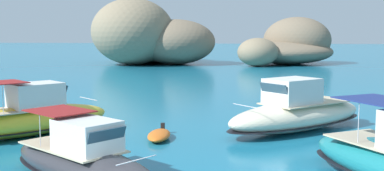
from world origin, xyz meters
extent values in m
ellipsoid|color=#84755B|center=(-16.35, 62.66, 5.40)|extent=(13.80, 15.65, 10.80)
ellipsoid|color=#756651|center=(-9.77, 66.90, 3.70)|extent=(12.87, 12.76, 7.41)
ellipsoid|color=#756651|center=(-9.53, 64.28, 3.70)|extent=(18.32, 18.33, 7.41)
ellipsoid|color=#84755B|center=(-15.46, 70.73, 2.60)|extent=(20.43, 18.23, 5.20)
ellipsoid|color=#756651|center=(8.71, 67.60, 1.99)|extent=(20.28, 19.10, 3.97)
ellipsoid|color=#84755B|center=(3.89, 61.22, 2.22)|extent=(8.94, 8.93, 4.44)
ellipsoid|color=#756651|center=(10.36, 68.62, 3.92)|extent=(12.91, 11.81, 7.84)
cube|color=navy|center=(8.25, 4.72, 2.95)|extent=(3.33, 3.52, 0.04)
cylinder|color=silver|center=(7.42, 4.20, 2.21)|extent=(0.03, 0.03, 1.49)
ellipsoid|color=beige|center=(6.07, 13.21, 0.82)|extent=(9.04, 8.73, 1.64)
ellipsoid|color=black|center=(6.07, 13.21, 0.45)|extent=(9.22, 8.91, 0.20)
cube|color=#C6B793|center=(6.60, 13.71, 1.52)|extent=(5.57, 5.44, 0.06)
cube|color=silver|center=(5.72, 12.88, 2.23)|extent=(3.36, 3.33, 1.35)
cube|color=#2D4756|center=(4.72, 11.94, 2.36)|extent=(1.51, 1.58, 0.72)
cylinder|color=silver|center=(3.32, 10.63, 1.70)|extent=(1.42, 1.51, 0.04)
ellipsoid|color=#2D2D33|center=(-2.38, 2.88, 0.66)|extent=(7.73, 6.37, 1.32)
cube|color=#C6B793|center=(-2.86, 3.22, 1.23)|extent=(4.65, 4.08, 0.06)
cube|color=silver|center=(-2.06, 2.66, 1.80)|extent=(2.73, 2.59, 1.09)
cube|color=#2D4756|center=(-1.15, 2.03, 1.91)|extent=(1.08, 1.39, 0.58)
cylinder|color=silver|center=(0.11, 1.15, 1.41)|extent=(0.97, 1.36, 0.04)
cube|color=maroon|center=(-3.50, 3.66, 2.47)|extent=(2.96, 2.83, 0.04)
cylinder|color=silver|center=(-3.03, 4.33, 1.85)|extent=(0.03, 0.03, 1.25)
cylinder|color=silver|center=(-3.97, 2.99, 1.85)|extent=(0.03, 0.03, 1.25)
ellipsoid|color=yellow|center=(-8.02, 10.00, 0.77)|extent=(7.99, 8.69, 1.55)
ellipsoid|color=black|center=(-8.02, 10.00, 0.43)|extent=(8.15, 8.87, 0.19)
cube|color=#C6B793|center=(-8.46, 9.48, 1.43)|extent=(5.02, 5.31, 0.06)
cube|color=silver|center=(-7.72, 10.34, 2.10)|extent=(3.11, 3.18, 1.27)
cube|color=#2D4756|center=(-6.88, 11.33, 2.23)|extent=(1.54, 1.37, 0.68)
cylinder|color=silver|center=(-5.71, 12.70, 1.61)|extent=(1.48, 1.27, 0.04)
cylinder|color=silver|center=(-8.33, 8.17, 2.16)|extent=(0.03, 0.03, 1.46)
ellipsoid|color=orange|center=(-1.04, 9.99, 0.22)|extent=(1.26, 2.66, 0.44)
cube|color=#9E998E|center=(-1.04, 9.99, 0.28)|extent=(0.72, 1.85, 0.06)
cube|color=black|center=(-1.12, 11.39, 0.40)|extent=(0.21, 0.21, 0.36)
camera|label=1|loc=(3.82, -13.02, 5.43)|focal=44.38mm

